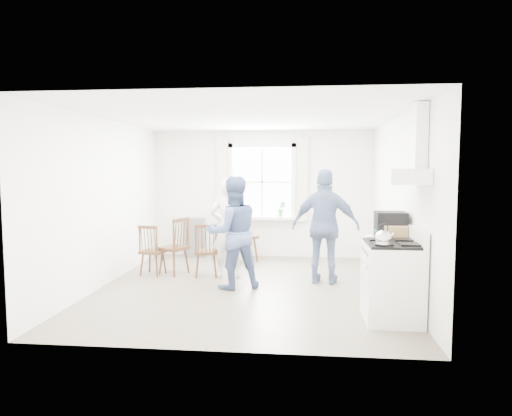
{
  "coord_description": "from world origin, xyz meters",
  "views": [
    {
      "loc": [
        0.82,
        -6.87,
        1.84
      ],
      "look_at": [
        0.1,
        0.2,
        1.21
      ],
      "focal_mm": 32.0,
      "sensor_mm": 36.0,
      "label": 1
    }
  ],
  "objects": [
    {
      "name": "windsor_chair_d",
      "position": [
        -0.4,
        1.95,
        0.65
      ],
      "size": [
        0.6,
        0.6,
        1.06
      ],
      "color": "#412614",
      "rests_on": "ground"
    },
    {
      "name": "person_left",
      "position": [
        -0.4,
        0.58,
        0.84
      ],
      "size": [
        0.67,
        0.67,
        1.68
      ],
      "primitive_type": "imported",
      "rotation": [
        0.0,
        0.0,
        3.24
      ],
      "color": "white",
      "rests_on": "ground"
    },
    {
      "name": "windsor_chair_a",
      "position": [
        -0.78,
        0.57,
        0.55
      ],
      "size": [
        0.46,
        0.45,
        0.91
      ],
      "color": "#412614",
      "rests_on": "ground"
    },
    {
      "name": "shelf_unit",
      "position": [
        -1.4,
        2.33,
        0.4
      ],
      "size": [
        0.4,
        0.3,
        0.8
      ],
      "primitive_type": "cube",
      "color": "slate",
      "rests_on": "ground"
    },
    {
      "name": "potted_plant",
      "position": [
        0.41,
        2.36,
        1.01
      ],
      "size": [
        0.19,
        0.19,
        0.31
      ],
      "primitive_type": "imported",
      "rotation": [
        0.0,
        0.0,
        0.11
      ],
      "color": "#306D35",
      "rests_on": "window_assembly"
    },
    {
      "name": "window_assembly",
      "position": [
        0.0,
        2.45,
        1.46
      ],
      "size": [
        1.88,
        0.24,
        1.7
      ],
      "color": "white",
      "rests_on": "room_shell"
    },
    {
      "name": "kettle",
      "position": [
        1.75,
        -1.58,
        1.04
      ],
      "size": [
        0.18,
        0.18,
        0.25
      ],
      "color": "silver",
      "rests_on": "gas_stove"
    },
    {
      "name": "stereo_stack",
      "position": [
        2.01,
        -0.65,
        1.08
      ],
      "size": [
        0.4,
        0.36,
        0.35
      ],
      "color": "black",
      "rests_on": "low_cabinet"
    },
    {
      "name": "cardboard_box",
      "position": [
        2.03,
        -0.88,
        0.99
      ],
      "size": [
        0.32,
        0.25,
        0.19
      ],
      "primitive_type": "cube",
      "rotation": [
        0.0,
        0.0,
        -0.14
      ],
      "color": "#A1824E",
      "rests_on": "low_cabinet"
    },
    {
      "name": "windsor_chair_b",
      "position": [
        -1.74,
        0.55,
        0.54
      ],
      "size": [
        0.43,
        0.43,
        0.88
      ],
      "color": "#412614",
      "rests_on": "ground"
    },
    {
      "name": "person_right",
      "position": [
        1.19,
        0.38,
        0.91
      ],
      "size": [
        1.25,
        1.25,
        1.82
      ],
      "primitive_type": "imported",
      "rotation": [
        0.0,
        0.0,
        2.95
      ],
      "color": "navy",
      "rests_on": "ground"
    },
    {
      "name": "person_mid",
      "position": [
        -0.22,
        -0.07,
        0.85
      ],
      "size": [
        1.09,
        1.09,
        1.71
      ],
      "primitive_type": "imported",
      "rotation": [
        0.0,
        0.0,
        3.55
      ],
      "color": "#4C5F8E",
      "rests_on": "ground"
    },
    {
      "name": "low_cabinet",
      "position": [
        1.98,
        -0.65,
        0.45
      ],
      "size": [
        0.5,
        0.55,
        0.9
      ],
      "primitive_type": "cube",
      "color": "white",
      "rests_on": "ground"
    },
    {
      "name": "gas_stove",
      "position": [
        1.91,
        -1.35,
        0.48
      ],
      "size": [
        0.68,
        0.76,
        1.12
      ],
      "color": "white",
      "rests_on": "ground"
    },
    {
      "name": "room_shell",
      "position": [
        0.0,
        0.0,
        1.3
      ],
      "size": [
        4.62,
        5.12,
        2.64
      ],
      "color": "#796D5D",
      "rests_on": "ground"
    },
    {
      "name": "windsor_chair_c",
      "position": [
        -1.29,
        0.7,
        0.61
      ],
      "size": [
        0.55,
        0.56,
        0.99
      ],
      "color": "#412614",
      "rests_on": "ground"
    },
    {
      "name": "range_hood",
      "position": [
        2.07,
        -1.35,
        1.9
      ],
      "size": [
        0.45,
        0.76,
        0.94
      ],
      "color": "white",
      "rests_on": "room_shell"
    }
  ]
}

